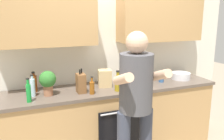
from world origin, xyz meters
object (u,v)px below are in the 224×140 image
knife_block (81,83)px  grocery_bag_bread (105,78)px  cup_tea (161,79)px  potted_herb (48,81)px  bottle_soy (148,74)px  bottle_oil (118,83)px  bottle_vinegar (34,83)px  bottle_water (33,87)px  bottle_syrup (92,87)px  grocery_bag_rice (141,77)px  bottle_soda (29,92)px  mixing_bowl (181,76)px  person_standing (136,98)px

knife_block → grocery_bag_bread: 0.37m
cup_tea → potted_herb: bearing=-180.0°
bottle_soy → bottle_oil: bearing=-153.0°
bottle_vinegar → bottle_water: bearing=-98.6°
bottle_soy → bottle_syrup: bearing=-161.6°
bottle_soy → grocery_bag_rice: 0.27m
bottle_oil → potted_herb: (-0.81, 0.14, 0.07)m
bottle_soda → bottle_syrup: 0.71m
cup_tea → knife_block: 1.16m
bottle_soy → knife_block: size_ratio=0.79×
mixing_bowl → bottle_soy: bearing=164.3°
knife_block → mixing_bowl: bearing=2.7°
knife_block → potted_herb: (-0.38, 0.04, 0.06)m
person_standing → bottle_oil: (0.03, 0.54, 0.02)m
bottle_vinegar → cup_tea: 1.69m
bottle_water → grocery_bag_rice: size_ratio=1.20×
bottle_syrup → grocery_bag_bread: 0.34m
bottle_soy → bottle_vinegar: bearing=179.0°
bottle_water → knife_block: size_ratio=0.88×
bottle_soy → bottle_soda: bearing=-169.1°
bottle_soy → grocery_bag_bread: bottle_soy is taller
potted_herb → knife_block: bearing=-5.7°
grocery_bag_bread → bottle_water: bearing=-176.3°
bottle_water → bottle_vinegar: bottle_water is taller
bottle_soda → bottle_vinegar: bottle_soda is taller
person_standing → potted_herb: (-0.79, 0.69, 0.09)m
bottle_syrup → potted_herb: (-0.49, 0.14, 0.09)m
knife_block → grocery_bag_rice: knife_block is taller
person_standing → bottle_water: size_ratio=6.50×
potted_herb → cup_tea: bearing=0.0°
mixing_bowl → grocery_bag_rice: (-0.68, -0.04, 0.05)m
bottle_oil → bottle_soda: bearing=-179.4°
knife_block → potted_herb: bearing=174.3°
bottle_syrup → bottle_water: 0.68m
bottle_vinegar → potted_herb: (0.14, -0.19, 0.07)m
bottle_oil → mixing_bowl: bottle_oil is taller
potted_herb → grocery_bag_rice: bearing=-0.5°
cup_tea → grocery_bag_bread: (-0.80, 0.09, 0.07)m
grocery_bag_bread → bottle_syrup: bearing=-136.6°
potted_herb → grocery_bag_bread: (0.73, 0.09, -0.06)m
person_standing → bottle_soy: bearing=53.6°
bottle_water → mixing_bowl: (2.06, 0.00, -0.06)m
cup_tea → mixing_bowl: bearing=5.1°
bottle_oil → knife_block: (-0.43, 0.10, 0.01)m
bottle_oil → grocery_bag_bread: size_ratio=1.15×
bottle_syrup → grocery_bag_rice: bottle_syrup is taller
person_standing → grocery_bag_bread: person_standing is taller
person_standing → grocery_bag_rice: (0.42, 0.68, 0.02)m
grocery_bag_rice → bottle_vinegar: bearing=171.5°
bottle_soda → potted_herb: potted_herb is taller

